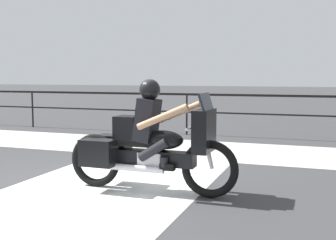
{
  "coord_description": "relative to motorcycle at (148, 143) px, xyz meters",
  "views": [
    {
      "loc": [
        3.4,
        -5.43,
        1.62
      ],
      "look_at": [
        1.12,
        0.93,
        0.91
      ],
      "focal_mm": 45.0,
      "sensor_mm": 36.0,
      "label": 1
    }
  ],
  "objects": [
    {
      "name": "ground_plane",
      "position": [
        -1.2,
        0.1,
        -0.68
      ],
      "size": [
        120.0,
        120.0,
        0.0
      ],
      "primitive_type": "plane",
      "color": "#38383A"
    },
    {
      "name": "sidewalk_band",
      "position": [
        -1.2,
        3.5,
        -0.68
      ],
      "size": [
        44.0,
        2.4,
        0.01
      ],
      "primitive_type": "cube",
      "color": "#B7B2A8",
      "rests_on": "ground"
    },
    {
      "name": "crosswalk_band",
      "position": [
        -0.64,
        -0.1,
        -0.68
      ],
      "size": [
        2.74,
        6.0,
        0.01
      ],
      "primitive_type": "cube",
      "color": "silver",
      "rests_on": "ground"
    },
    {
      "name": "fence_railing",
      "position": [
        -1.2,
        5.7,
        0.22
      ],
      "size": [
        36.0,
        0.05,
        1.14
      ],
      "color": "black",
      "rests_on": "ground"
    },
    {
      "name": "motorcycle",
      "position": [
        0.0,
        0.0,
        0.0
      ],
      "size": [
        2.49,
        0.76,
        1.57
      ],
      "rotation": [
        0.0,
        0.0,
        -0.01
      ],
      "color": "black",
      "rests_on": "ground"
    }
  ]
}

